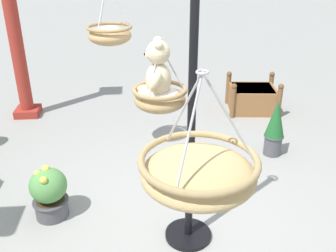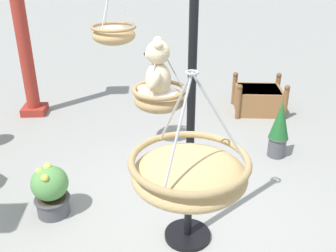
{
  "view_description": "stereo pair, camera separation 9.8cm",
  "coord_description": "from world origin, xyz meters",
  "px_view_note": "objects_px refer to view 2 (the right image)",
  "views": [
    {
      "loc": [
        -3.08,
        0.31,
        2.56
      ],
      "look_at": [
        -0.04,
        0.05,
        1.09
      ],
      "focal_mm": 41.06,
      "sensor_mm": 36.0,
      "label": 1
    },
    {
      "loc": [
        -3.09,
        0.21,
        2.56
      ],
      "look_at": [
        -0.04,
        0.05,
        1.09
      ],
      "focal_mm": 41.06,
      "sensor_mm": 36.0,
      "label": 2
    }
  ],
  "objects_px": {
    "display_pole_central": "(189,168)",
    "potted_plant_small_succulent": "(279,129)",
    "hanging_basket_with_teddy": "(160,97)",
    "potted_plant_bushy_green": "(51,190)",
    "greenhouse_pillar_right": "(22,30)",
    "hanging_basket_right_low": "(114,34)",
    "hanging_basket_left_high": "(189,172)",
    "teddy_bear": "(157,73)",
    "wooden_planter_box": "(258,99)"
  },
  "relations": [
    {
      "from": "display_pole_central",
      "to": "potted_plant_bushy_green",
      "type": "relative_size",
      "value": 4.26
    },
    {
      "from": "hanging_basket_with_teddy",
      "to": "greenhouse_pillar_right",
      "type": "distance_m",
      "value": 3.52
    },
    {
      "from": "display_pole_central",
      "to": "potted_plant_small_succulent",
      "type": "relative_size",
      "value": 3.19
    },
    {
      "from": "teddy_bear",
      "to": "hanging_basket_right_low",
      "type": "distance_m",
      "value": 1.52
    },
    {
      "from": "hanging_basket_with_teddy",
      "to": "hanging_basket_right_low",
      "type": "height_order",
      "value": "hanging_basket_right_low"
    },
    {
      "from": "greenhouse_pillar_right",
      "to": "potted_plant_bushy_green",
      "type": "distance_m",
      "value": 2.98
    },
    {
      "from": "hanging_basket_right_low",
      "to": "wooden_planter_box",
      "type": "bearing_deg",
      "value": -58.25
    },
    {
      "from": "hanging_basket_left_high",
      "to": "wooden_planter_box",
      "type": "height_order",
      "value": "hanging_basket_left_high"
    },
    {
      "from": "wooden_planter_box",
      "to": "potted_plant_bushy_green",
      "type": "height_order",
      "value": "potted_plant_bushy_green"
    },
    {
      "from": "teddy_bear",
      "to": "hanging_basket_right_low",
      "type": "bearing_deg",
      "value": 17.35
    },
    {
      "from": "hanging_basket_left_high",
      "to": "hanging_basket_right_low",
      "type": "bearing_deg",
      "value": 11.57
    },
    {
      "from": "potted_plant_small_succulent",
      "to": "hanging_basket_with_teddy",
      "type": "bearing_deg",
      "value": 130.33
    },
    {
      "from": "teddy_bear",
      "to": "hanging_basket_left_high",
      "type": "distance_m",
      "value": 1.39
    },
    {
      "from": "greenhouse_pillar_right",
      "to": "potted_plant_small_succulent",
      "type": "xyz_separation_m",
      "value": [
        -1.58,
        -3.55,
        -0.96
      ]
    },
    {
      "from": "teddy_bear",
      "to": "potted_plant_small_succulent",
      "type": "bearing_deg",
      "value": -50.09
    },
    {
      "from": "hanging_basket_left_high",
      "to": "potted_plant_bushy_green",
      "type": "xyz_separation_m",
      "value": [
        1.66,
        1.21,
        -1.24
      ]
    },
    {
      "from": "display_pole_central",
      "to": "potted_plant_bushy_green",
      "type": "xyz_separation_m",
      "value": [
        0.43,
        1.36,
        -0.49
      ]
    },
    {
      "from": "teddy_bear",
      "to": "potted_plant_bushy_green",
      "type": "height_order",
      "value": "teddy_bear"
    },
    {
      "from": "display_pole_central",
      "to": "teddy_bear",
      "type": "bearing_deg",
      "value": 61.26
    },
    {
      "from": "display_pole_central",
      "to": "wooden_planter_box",
      "type": "distance_m",
      "value": 3.34
    },
    {
      "from": "hanging_basket_with_teddy",
      "to": "potted_plant_bushy_green",
      "type": "bearing_deg",
      "value": 75.96
    },
    {
      "from": "hanging_basket_right_low",
      "to": "greenhouse_pillar_right",
      "type": "relative_size",
      "value": 0.25
    },
    {
      "from": "hanging_basket_left_high",
      "to": "greenhouse_pillar_right",
      "type": "height_order",
      "value": "greenhouse_pillar_right"
    },
    {
      "from": "hanging_basket_with_teddy",
      "to": "wooden_planter_box",
      "type": "xyz_separation_m",
      "value": [
        2.81,
        -1.71,
        -1.16
      ]
    },
    {
      "from": "greenhouse_pillar_right",
      "to": "wooden_planter_box",
      "type": "bearing_deg",
      "value": -91.69
    },
    {
      "from": "hanging_basket_left_high",
      "to": "potted_plant_small_succulent",
      "type": "height_order",
      "value": "hanging_basket_left_high"
    },
    {
      "from": "hanging_basket_with_teddy",
      "to": "teddy_bear",
      "type": "height_order",
      "value": "teddy_bear"
    },
    {
      "from": "display_pole_central",
      "to": "teddy_bear",
      "type": "relative_size",
      "value": 5.0
    },
    {
      "from": "hanging_basket_with_teddy",
      "to": "potted_plant_bushy_green",
      "type": "height_order",
      "value": "hanging_basket_with_teddy"
    },
    {
      "from": "wooden_planter_box",
      "to": "potted_plant_small_succulent",
      "type": "distance_m",
      "value": 1.49
    },
    {
      "from": "hanging_basket_right_low",
      "to": "display_pole_central",
      "type": "bearing_deg",
      "value": -155.59
    },
    {
      "from": "display_pole_central",
      "to": "hanging_basket_right_low",
      "type": "height_order",
      "value": "display_pole_central"
    },
    {
      "from": "potted_plant_small_succulent",
      "to": "wooden_planter_box",
      "type": "bearing_deg",
      "value": -5.4
    },
    {
      "from": "greenhouse_pillar_right",
      "to": "potted_plant_bushy_green",
      "type": "xyz_separation_m",
      "value": [
        -2.64,
        -0.87,
        -1.08
      ]
    },
    {
      "from": "display_pole_central",
      "to": "hanging_basket_left_high",
      "type": "xyz_separation_m",
      "value": [
        -1.24,
        0.15,
        0.75
      ]
    },
    {
      "from": "hanging_basket_with_teddy",
      "to": "potted_plant_small_succulent",
      "type": "height_order",
      "value": "hanging_basket_with_teddy"
    },
    {
      "from": "greenhouse_pillar_right",
      "to": "display_pole_central",
      "type": "bearing_deg",
      "value": -144.0
    },
    {
      "from": "wooden_planter_box",
      "to": "potted_plant_bushy_green",
      "type": "relative_size",
      "value": 1.5
    },
    {
      "from": "teddy_bear",
      "to": "greenhouse_pillar_right",
      "type": "bearing_deg",
      "value": 33.83
    },
    {
      "from": "hanging_basket_right_low",
      "to": "greenhouse_pillar_right",
      "type": "distance_m",
      "value": 2.11
    },
    {
      "from": "teddy_bear",
      "to": "potted_plant_bushy_green",
      "type": "xyz_separation_m",
      "value": [
        0.28,
        1.08,
        -1.31
      ]
    },
    {
      "from": "teddy_bear",
      "to": "display_pole_central",
      "type": "bearing_deg",
      "value": -118.74
    },
    {
      "from": "greenhouse_pillar_right",
      "to": "wooden_planter_box",
      "type": "xyz_separation_m",
      "value": [
        -0.11,
        -3.69,
        -1.14
      ]
    },
    {
      "from": "greenhouse_pillar_right",
      "to": "teddy_bear",
      "type": "bearing_deg",
      "value": -146.17
    },
    {
      "from": "hanging_basket_right_low",
      "to": "potted_plant_small_succulent",
      "type": "xyz_separation_m",
      "value": [
        -0.12,
        -2.05,
        -1.21
      ]
    },
    {
      "from": "potted_plant_bushy_green",
      "to": "wooden_planter_box",
      "type": "bearing_deg",
      "value": -48.04
    },
    {
      "from": "hanging_basket_right_low",
      "to": "hanging_basket_left_high",
      "type": "bearing_deg",
      "value": -168.43
    },
    {
      "from": "hanging_basket_right_low",
      "to": "potted_plant_small_succulent",
      "type": "distance_m",
      "value": 2.38
    },
    {
      "from": "hanging_basket_right_low",
      "to": "wooden_planter_box",
      "type": "xyz_separation_m",
      "value": [
        1.35,
        -2.19,
        -1.38
      ]
    },
    {
      "from": "teddy_bear",
      "to": "potted_plant_bushy_green",
      "type": "distance_m",
      "value": 1.72
    }
  ]
}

